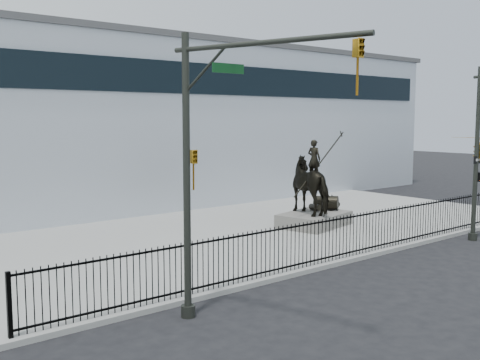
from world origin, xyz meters
TOP-DOWN VIEW (x-y plane):
  - ground at (0.00, 0.00)m, footprint 120.00×120.00m
  - plaza at (0.00, 7.00)m, footprint 30.00×12.00m
  - building at (0.00, 20.00)m, footprint 44.00×14.00m
  - picket_fence at (0.00, 1.25)m, footprint 22.10×0.10m
  - statue_plinth at (3.65, 5.87)m, footprint 3.57×2.82m
  - equestrian_statue at (3.71, 5.89)m, footprint 3.99×2.92m
  - traffic_signal_left at (-6.75, -0.62)m, footprint 1.52×4.84m

SIDE VIEW (x-z plane):
  - ground at x=0.00m, z-range 0.00..0.00m
  - plaza at x=0.00m, z-range 0.00..0.15m
  - statue_plinth at x=3.65m, z-range 0.15..0.75m
  - picket_fence at x=0.00m, z-range 0.15..1.65m
  - equestrian_statue at x=3.71m, z-range 0.27..3.72m
  - traffic_signal_left at x=-6.75m, z-range 0.53..7.53m
  - building at x=0.00m, z-range 0.00..9.00m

